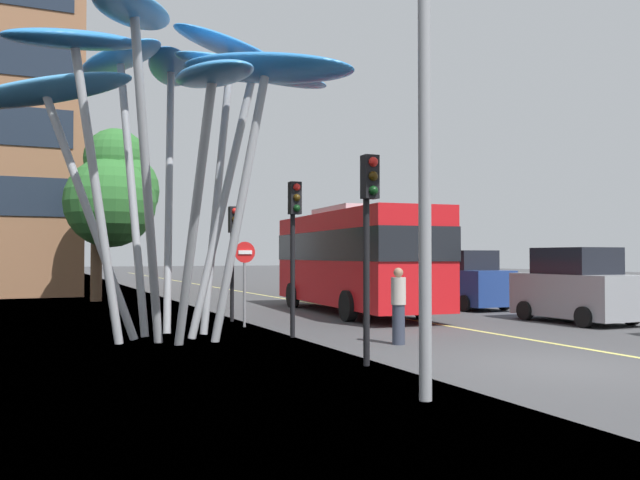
# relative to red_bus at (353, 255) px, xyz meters

# --- Properties ---
(ground) EXTENTS (120.00, 240.00, 0.10)m
(ground) POSITION_rel_red_bus_xyz_m (-2.18, -11.60, -2.09)
(ground) COLOR #424244
(red_bus) EXTENTS (3.41, 10.26, 3.74)m
(red_bus) POSITION_rel_red_bus_xyz_m (0.00, 0.00, 0.00)
(red_bus) COLOR red
(red_bus) RESTS_ON ground
(leaf_sculpture) EXTENTS (9.12, 9.38, 8.06)m
(leaf_sculpture) POSITION_rel_red_bus_xyz_m (-7.32, -4.77, 4.24)
(leaf_sculpture) COLOR #9EA0A5
(leaf_sculpture) RESTS_ON ground
(traffic_light_kerb_near) EXTENTS (0.28, 0.42, 3.87)m
(traffic_light_kerb_near) POSITION_rel_red_bus_xyz_m (-4.83, -10.20, 0.75)
(traffic_light_kerb_near) COLOR black
(traffic_light_kerb_near) RESTS_ON ground
(traffic_light_kerb_far) EXTENTS (0.28, 0.42, 3.85)m
(traffic_light_kerb_far) POSITION_rel_red_bus_xyz_m (-4.52, -5.72, 0.74)
(traffic_light_kerb_far) COLOR black
(traffic_light_kerb_far) RESTS_ON ground
(traffic_light_island_mid) EXTENTS (0.28, 0.42, 3.53)m
(traffic_light_island_mid) POSITION_rel_red_bus_xyz_m (-4.77, -1.27, 0.52)
(traffic_light_island_mid) COLOR black
(traffic_light_island_mid) RESTS_ON ground
(car_parked_mid) EXTENTS (2.03, 3.88, 2.27)m
(car_parked_mid) POSITION_rel_red_bus_xyz_m (4.68, -5.72, -0.99)
(car_parked_mid) COLOR gray
(car_parked_mid) RESTS_ON ground
(car_parked_far) EXTENTS (1.95, 4.10, 2.22)m
(car_parked_far) POSITION_rel_red_bus_xyz_m (4.81, 0.10, -1.00)
(car_parked_far) COLOR navy
(car_parked_far) RESTS_ON ground
(car_side_street) EXTENTS (2.06, 4.23, 2.09)m
(car_side_street) POSITION_rel_red_bus_xyz_m (4.60, 7.18, -1.07)
(car_side_street) COLOR maroon
(car_side_street) RESTS_ON ground
(car_far_side) EXTENTS (2.01, 4.07, 2.31)m
(car_far_side) POSITION_rel_red_bus_xyz_m (4.65, 13.08, -0.97)
(car_far_side) COLOR gray
(car_far_side) RESTS_ON ground
(street_lamp) EXTENTS (1.68, 0.44, 7.45)m
(street_lamp) POSITION_rel_red_bus_xyz_m (-5.08, -13.04, 2.73)
(street_lamp) COLOR gray
(street_lamp) RESTS_ON ground
(tree_pavement_near) EXTENTS (4.16, 5.44, 7.68)m
(tree_pavement_near) POSITION_rel_red_bus_xyz_m (-7.08, 9.61, 2.88)
(tree_pavement_near) COLOR brown
(tree_pavement_near) RESTS_ON ground
(tree_pavement_far) EXTENTS (4.10, 4.74, 7.41)m
(tree_pavement_far) POSITION_rel_red_bus_xyz_m (-11.60, 16.60, 2.82)
(tree_pavement_far) COLOR brown
(tree_pavement_far) RESTS_ON ground
(pedestrian) EXTENTS (0.34, 0.34, 1.75)m
(pedestrian) POSITION_rel_red_bus_xyz_m (-2.80, -7.82, -1.16)
(pedestrian) COLOR #2D3342
(pedestrian) RESTS_ON ground
(no_entry_sign) EXTENTS (0.60, 0.12, 2.42)m
(no_entry_sign) POSITION_rel_red_bus_xyz_m (-4.89, -2.83, -0.42)
(no_entry_sign) COLOR gray
(no_entry_sign) RESTS_ON ground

